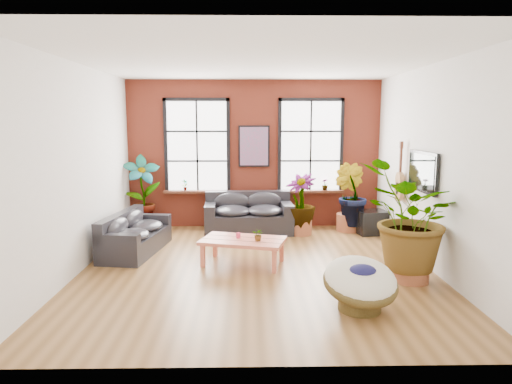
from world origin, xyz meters
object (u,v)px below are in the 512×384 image
at_px(coffee_table, 243,242).
at_px(sofa_back, 248,214).
at_px(papasan_chair, 360,282).
at_px(sofa_left, 134,235).

bearing_deg(coffee_table, sofa_back, 102.75).
relative_size(coffee_table, papasan_chair, 1.41).
xyz_separation_m(sofa_back, coffee_table, (-0.10, -2.43, -0.00)).
bearing_deg(papasan_chair, sofa_back, 100.81).
xyz_separation_m(coffee_table, papasan_chair, (1.60, -2.03, -0.02)).
height_order(sofa_left, coffee_table, sofa_left).
xyz_separation_m(sofa_back, papasan_chair, (1.50, -4.46, -0.02)).
bearing_deg(sofa_left, sofa_back, -46.01).
bearing_deg(coffee_table, papasan_chair, -36.56).
distance_m(sofa_back, coffee_table, 2.44).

